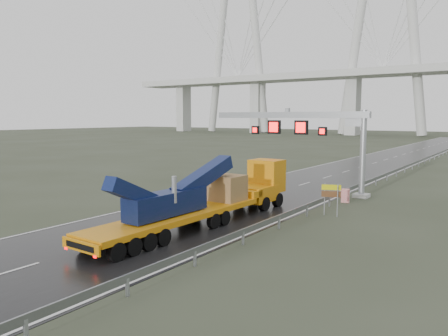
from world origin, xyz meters
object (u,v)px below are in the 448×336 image
Objects in this scene: heavy_haul_truck at (217,196)px; exit_sign_pair at (331,194)px; sign_gantry at (309,129)px; striped_barrier at (345,196)px.

heavy_haul_truck reaches higher than exit_sign_pair.
striped_barrier is (4.45, -2.84, -5.08)m from sign_gantry.
exit_sign_pair is at bearing -56.69° from sign_gantry.
heavy_haul_truck is (-0.35, -13.31, -4.01)m from sign_gantry.
sign_gantry is at bearing 131.20° from striped_barrier.
heavy_haul_truck is 8.11× the size of exit_sign_pair.
sign_gantry is 13.94× the size of striped_barrier.
heavy_haul_truck is 7.73m from exit_sign_pair.
exit_sign_pair is at bearing 44.59° from heavy_haul_truck.
heavy_haul_truck reaches higher than striped_barrier.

